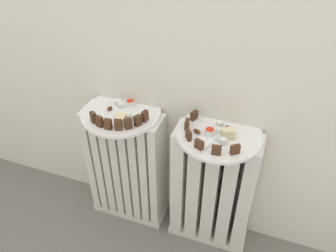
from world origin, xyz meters
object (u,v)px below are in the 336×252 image
at_px(radiator_right, 212,190).
at_px(radiator_left, 127,168).
at_px(plate_right, 219,134).
at_px(jam_bowl_left, 130,103).
at_px(fork, 212,144).
at_px(plate_left, 121,113).
at_px(jam_bowl_right, 210,131).

bearing_deg(radiator_right, radiator_left, 180.00).
distance_m(radiator_right, plate_right, 0.30).
bearing_deg(jam_bowl_left, fork, -19.09).
xyz_separation_m(plate_left, jam_bowl_right, (0.35, -0.02, 0.02)).
bearing_deg(fork, plate_left, 169.16).
height_order(radiator_left, plate_left, plate_left).
xyz_separation_m(radiator_right, plate_right, (-0.00, -0.00, 0.30)).
bearing_deg(radiator_right, jam_bowl_right, -147.50).
relative_size(plate_left, jam_bowl_left, 8.31).
relative_size(radiator_left, jam_bowl_right, 15.27).
distance_m(plate_right, jam_bowl_right, 0.04).
relative_size(radiator_left, jam_bowl_left, 15.34).
height_order(radiator_left, fork, fork).
height_order(radiator_right, jam_bowl_right, jam_bowl_right).
bearing_deg(plate_left, plate_right, 0.00).
bearing_deg(fork, plate_right, 82.84).
distance_m(plate_left, fork, 0.38).
relative_size(plate_left, plate_right, 1.00).
distance_m(radiator_left, radiator_right, 0.38).
distance_m(radiator_left, jam_bowl_left, 0.32).
xyz_separation_m(plate_right, jam_bowl_left, (-0.37, 0.05, 0.02)).
distance_m(plate_right, jam_bowl_left, 0.37).
xyz_separation_m(jam_bowl_left, jam_bowl_right, (0.34, -0.07, -0.00)).
xyz_separation_m(radiator_left, radiator_right, (0.38, 0.00, 0.00)).
distance_m(radiator_right, jam_bowl_right, 0.32).
bearing_deg(plate_right, jam_bowl_right, -147.50).
height_order(jam_bowl_left, jam_bowl_right, same).
height_order(radiator_left, radiator_right, same).
distance_m(radiator_right, jam_bowl_left, 0.49).
height_order(radiator_right, plate_left, plate_left).
distance_m(radiator_left, fork, 0.49).
relative_size(jam_bowl_left, fork, 0.37).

